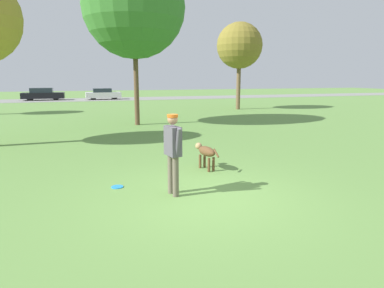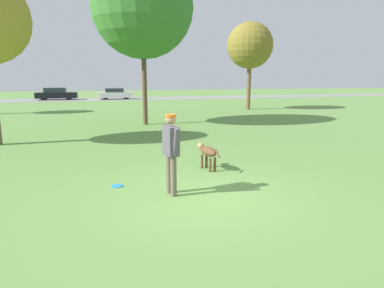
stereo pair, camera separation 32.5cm
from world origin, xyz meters
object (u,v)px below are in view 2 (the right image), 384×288
at_px(tree_mid_center, 142,7).
at_px(person, 171,147).
at_px(dog, 207,152).
at_px(tree_far_right, 250,46).
at_px(parked_car_black, 56,94).
at_px(parked_car_white, 115,94).
at_px(frisbee, 117,186).

bearing_deg(tree_mid_center, person, -95.57).
bearing_deg(dog, tree_far_right, -39.90).
distance_m(dog, tree_mid_center, 10.84).
bearing_deg(parked_car_black, tree_mid_center, -72.91).
distance_m(tree_far_right, parked_car_white, 18.45).
bearing_deg(parked_car_white, tree_far_right, -59.92).
relative_size(person, parked_car_white, 0.45).
height_order(person, tree_far_right, tree_far_right).
xyz_separation_m(frisbee, parked_car_black, (-4.31, 32.86, 0.64)).
bearing_deg(frisbee, tree_mid_center, 78.07).
height_order(frisbee, parked_car_white, parked_car_white).
height_order(person, tree_mid_center, tree_mid_center).
relative_size(person, parked_car_black, 0.40).
xyz_separation_m(tree_mid_center, tree_far_right, (8.91, 6.40, -1.10)).
xyz_separation_m(parked_car_black, parked_car_white, (6.27, -0.72, -0.03)).
xyz_separation_m(dog, tree_far_right, (8.61, 15.80, 4.30)).
bearing_deg(dog, person, 129.89).
bearing_deg(person, parked_car_black, 178.57).
xyz_separation_m(tree_mid_center, parked_car_white, (-0.20, 21.90, -5.25)).
height_order(tree_far_right, parked_car_white, tree_far_right).
relative_size(parked_car_black, parked_car_white, 1.14).
bearing_deg(tree_mid_center, dog, -88.21).
bearing_deg(tree_far_right, parked_car_black, 133.47).
bearing_deg(tree_far_right, frisbee, -123.64).
height_order(tree_far_right, parked_car_black, tree_far_right).
bearing_deg(person, parked_car_white, 167.96).
distance_m(frisbee, tree_mid_center, 11.99).
height_order(parked_car_black, parked_car_white, parked_car_black).
bearing_deg(parked_car_white, person, -91.88).
relative_size(frisbee, tree_mid_center, 0.03).
xyz_separation_m(frisbee, tree_far_right, (11.07, 16.63, 4.77)).
bearing_deg(person, tree_mid_center, 163.92).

